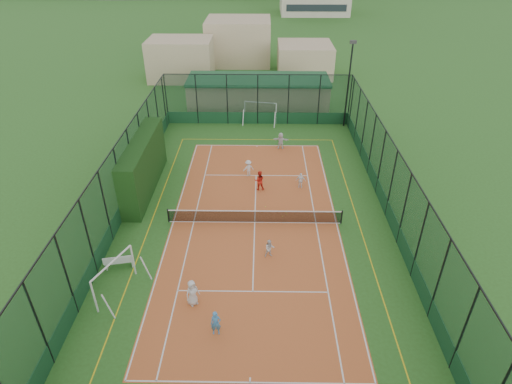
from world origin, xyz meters
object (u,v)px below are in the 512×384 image
(coach, at_px, (259,180))
(white_bench, at_px, (119,261))
(child_near_left, at_px, (192,293))
(child_near_right, at_px, (270,248))
(child_near_mid, at_px, (216,323))
(child_far_back, at_px, (281,141))
(child_far_right, at_px, (301,181))
(futsal_goal_near, at_px, (115,278))
(clubhouse, at_px, (258,92))
(child_far_left, at_px, (248,168))
(futsal_goal_far, at_px, (260,113))
(floodlight_ne, at_px, (348,85))

(coach, bearing_deg, white_bench, 43.65)
(white_bench, relative_size, child_near_left, 1.06)
(child_near_right, height_order, coach, coach)
(child_near_mid, relative_size, child_far_back, 0.93)
(child_near_mid, relative_size, child_far_right, 1.12)
(futsal_goal_near, bearing_deg, child_near_mid, -92.44)
(child_near_mid, height_order, child_far_right, child_near_mid)
(clubhouse, xyz_separation_m, futsal_goal_near, (-7.36, -28.52, -0.54))
(child_far_left, distance_m, child_far_right, 4.38)
(child_near_mid, xyz_separation_m, coach, (1.98, 13.51, 0.08))
(white_bench, bearing_deg, futsal_goal_far, 58.01)
(child_far_back, height_order, coach, coach)
(child_near_right, xyz_separation_m, child_far_right, (2.45, 8.02, 0.02))
(child_near_left, distance_m, child_near_mid, 2.38)
(futsal_goal_far, bearing_deg, futsal_goal_near, -97.88)
(futsal_goal_near, bearing_deg, floodlight_ne, -11.39)
(child_far_left, bearing_deg, floodlight_ne, -152.85)
(futsal_goal_near, relative_size, coach, 2.06)
(futsal_goal_far, height_order, child_far_back, futsal_goal_far)
(futsal_goal_far, bearing_deg, white_bench, -100.42)
(coach, bearing_deg, clubhouse, -93.00)
(clubhouse, relative_size, child_near_right, 12.69)
(white_bench, xyz_separation_m, child_far_left, (7.19, 10.88, 0.23))
(child_far_right, height_order, child_far_back, child_far_back)
(child_far_right, bearing_deg, futsal_goal_near, 54.21)
(child_near_right, distance_m, child_far_right, 8.38)
(child_far_left, bearing_deg, child_far_back, -139.48)
(futsal_goal_far, relative_size, child_far_back, 2.19)
(floodlight_ne, height_order, clubhouse, floodlight_ne)
(child_far_left, height_order, child_far_back, child_far_back)
(child_near_mid, bearing_deg, clubhouse, 81.77)
(futsal_goal_far, bearing_deg, child_near_mid, -84.40)
(futsal_goal_near, xyz_separation_m, child_near_right, (8.31, 3.08, -0.43))
(futsal_goal_far, xyz_separation_m, child_near_mid, (-1.98, -26.53, -0.35))
(child_far_left, bearing_deg, coach, 92.01)
(futsal_goal_near, height_order, coach, futsal_goal_near)
(child_far_right, bearing_deg, floodlight_ne, -105.08)
(futsal_goal_near, relative_size, child_near_right, 2.69)
(child_far_back, bearing_deg, floodlight_ne, -135.04)
(child_far_right, bearing_deg, child_near_mid, 78.00)
(child_near_right, xyz_separation_m, coach, (-0.68, 7.72, 0.18))
(clubhouse, xyz_separation_m, futsal_goal_far, (0.27, -4.70, -0.51))
(child_near_left, xyz_separation_m, child_far_right, (6.51, 11.89, -0.15))
(child_far_right, bearing_deg, clubhouse, -70.64)
(child_near_mid, distance_m, child_far_left, 15.62)
(floodlight_ne, distance_m, futsal_goal_near, 28.26)
(floodlight_ne, xyz_separation_m, child_near_mid, (-10.31, -25.83, -3.42))
(child_near_mid, relative_size, coach, 0.89)
(child_near_left, height_order, child_far_left, child_near_left)
(child_near_mid, bearing_deg, child_far_right, 64.59)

